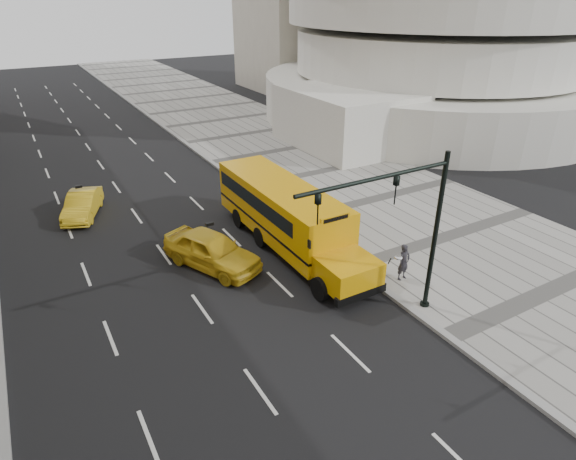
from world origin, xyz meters
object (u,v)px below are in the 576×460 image
taxi_far (82,205)px  school_bus (284,211)px  taxi_near (212,250)px  traffic_signal (409,222)px  pedestrian (404,262)px

taxi_far → school_bus: bearing=-24.3°
taxi_near → traffic_signal: bearing=-81.5°
school_bus → pedestrian: (2.65, -5.55, -0.80)m
taxi_near → taxi_far: (-4.10, 8.64, -0.15)m
pedestrian → traffic_signal: (-1.96, -1.91, 3.13)m
school_bus → taxi_near: 4.01m
taxi_far → traffic_signal: size_ratio=0.63×
school_bus → traffic_signal: traffic_signal is taller
school_bus → taxi_near: size_ratio=2.39×
school_bus → pedestrian: school_bus is taller
school_bus → pedestrian: size_ratio=7.10×
taxi_near → traffic_signal: 9.12m
taxi_near → traffic_signal: traffic_signal is taller
taxi_near → taxi_far: size_ratio=1.19×
school_bus → traffic_signal: 7.84m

